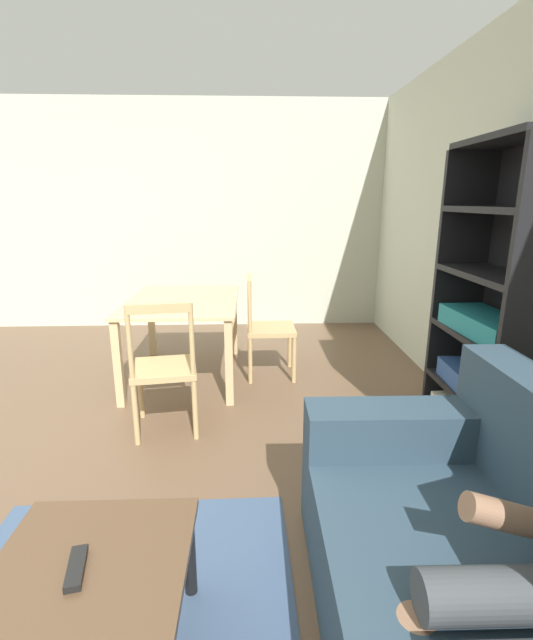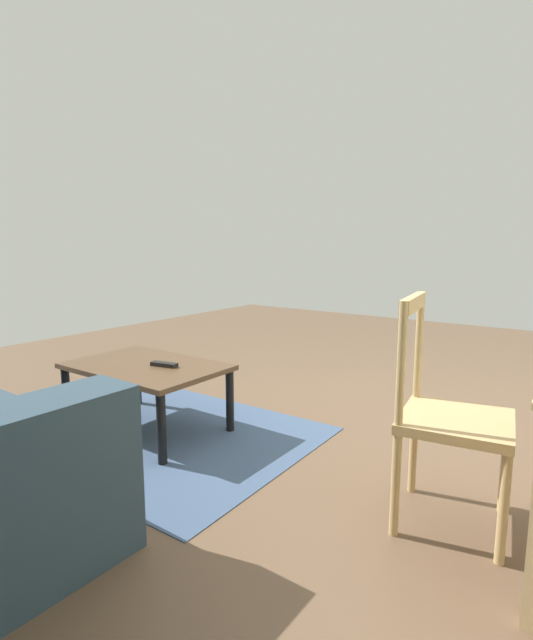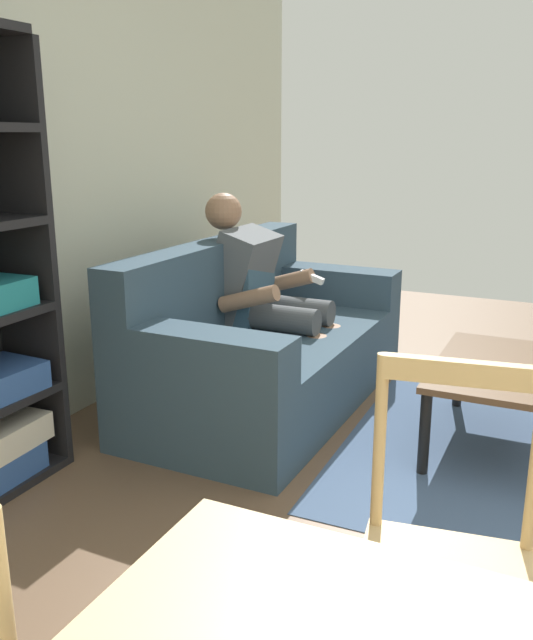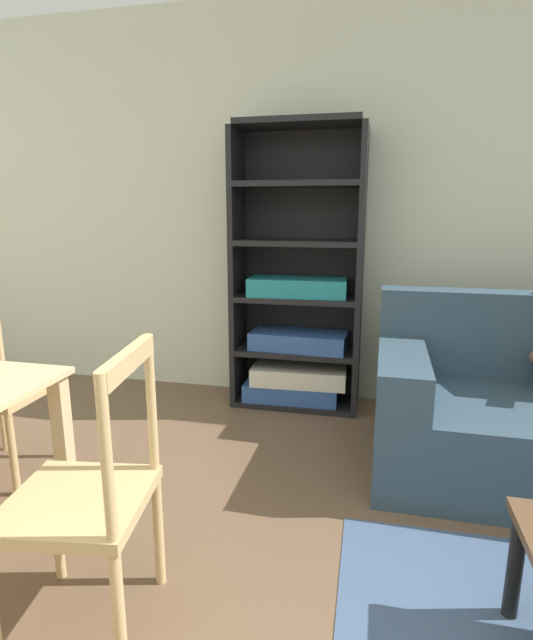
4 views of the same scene
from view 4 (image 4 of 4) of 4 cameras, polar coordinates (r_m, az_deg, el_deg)
The scene contains 3 objects.
wall_back at distance 3.47m, azimuth 9.06°, elevation 12.78°, with size 6.73×0.12×2.69m, color beige.
bookshelf at distance 3.31m, azimuth 3.65°, elevation 2.15°, with size 0.86×0.36×1.88m.
dining_chair_facing_couch at distance 1.71m, azimuth -20.27°, elevation -19.09°, with size 0.48×0.48×0.94m.
Camera 4 is at (0.24, -0.40, 1.33)m, focal length 27.33 mm.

